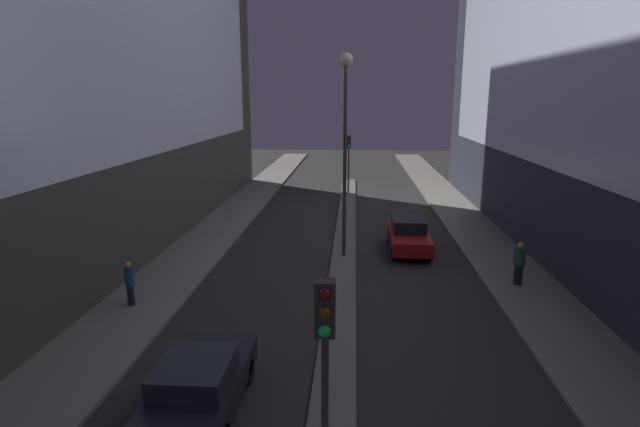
% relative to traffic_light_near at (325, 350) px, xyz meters
% --- Properties ---
extents(median_strip, '(1.09, 38.91, 0.13)m').
position_rel_traffic_light_near_xyz_m(median_strip, '(0.00, 16.76, -3.25)').
color(median_strip, '#66605B').
rests_on(median_strip, ground).
extents(traffic_light_near, '(0.32, 0.42, 4.32)m').
position_rel_traffic_light_near_xyz_m(traffic_light_near, '(0.00, 0.00, 0.00)').
color(traffic_light_near, '#383838').
rests_on(traffic_light_near, median_strip).
extents(traffic_light_mid, '(0.32, 0.42, 4.32)m').
position_rel_traffic_light_near_xyz_m(traffic_light_mid, '(0.00, 29.36, 0.00)').
color(traffic_light_mid, '#383838').
rests_on(traffic_light_mid, median_strip).
extents(street_lamp, '(0.58, 0.58, 8.85)m').
position_rel_traffic_light_near_xyz_m(street_lamp, '(0.00, 14.68, 3.09)').
color(street_lamp, '#383838').
rests_on(street_lamp, median_strip).
extents(car_left_lane, '(1.85, 4.20, 1.48)m').
position_rel_traffic_light_near_xyz_m(car_left_lane, '(-3.05, 2.88, -2.56)').
color(car_left_lane, black).
rests_on(car_left_lane, ground).
extents(car_right_lane, '(1.77, 4.16, 1.54)m').
position_rel_traffic_light_near_xyz_m(car_right_lane, '(3.05, 15.93, -2.54)').
color(car_right_lane, maroon).
rests_on(car_right_lane, ground).
extents(pedestrian_on_left_sidewalk, '(0.33, 0.33, 1.57)m').
position_rel_traffic_light_near_xyz_m(pedestrian_on_left_sidewalk, '(-7.23, 8.58, -2.36)').
color(pedestrian_on_left_sidewalk, black).
rests_on(pedestrian_on_left_sidewalk, sidewalk_left).
extents(pedestrian_on_right_sidewalk, '(0.43, 0.43, 1.68)m').
position_rel_traffic_light_near_xyz_m(pedestrian_on_right_sidewalk, '(6.78, 11.53, -2.32)').
color(pedestrian_on_right_sidewalk, black).
rests_on(pedestrian_on_right_sidewalk, sidewalk_right).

